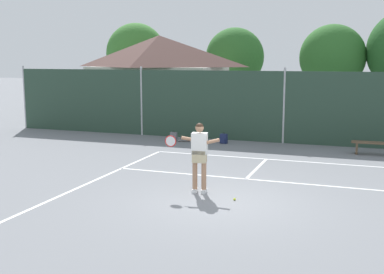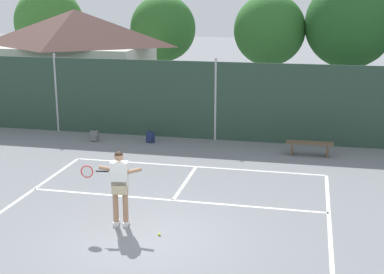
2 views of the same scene
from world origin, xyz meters
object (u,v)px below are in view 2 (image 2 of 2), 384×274
at_px(courtside_bench, 310,145).
at_px(tennis_player, 119,182).
at_px(backpack_grey, 94,136).
at_px(backpack_navy, 150,137).
at_px(tennis_ball, 159,234).

bearing_deg(courtside_bench, tennis_player, -122.25).
height_order(backpack_grey, backpack_navy, same).
xyz_separation_m(tennis_player, backpack_grey, (-3.60, 7.14, -0.92)).
bearing_deg(tennis_ball, backpack_grey, 121.88).
distance_m(backpack_grey, courtside_bench, 7.99).
height_order(tennis_player, courtside_bench, tennis_player).
height_order(tennis_ball, backpack_grey, backpack_grey).
height_order(tennis_player, backpack_grey, tennis_player).
height_order(tennis_ball, courtside_bench, courtside_bench).
distance_m(tennis_ball, courtside_bench, 8.05).
relative_size(backpack_grey, backpack_navy, 1.00).
bearing_deg(backpack_grey, tennis_ball, -58.12).
distance_m(tennis_player, courtside_bench, 8.26).
distance_m(backpack_navy, courtside_bench, 5.88).
bearing_deg(backpack_grey, courtside_bench, -1.31).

